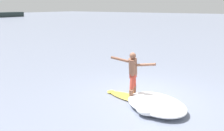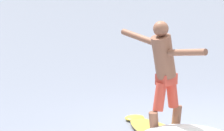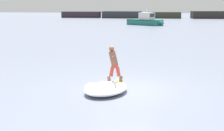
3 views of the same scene
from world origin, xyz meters
The scene contains 5 objects.
ground_plane centered at (0.00, 0.00, 0.00)m, with size 200.00×200.00×0.00m, color gray.
surfboard centered at (-0.55, 0.27, 0.04)m, with size 0.75×2.12×0.22m.
surfer centered at (-0.61, 0.22, 1.04)m, with size 0.68×1.52×1.65m.
wave_foam_at_tail centered at (-0.78, -0.75, 0.17)m, with size 2.16×2.48×0.33m.
wave_foam_at_nose centered at (-1.17, -0.78, 0.19)m, with size 1.30×1.21×0.38m.
Camera 1 is at (-6.95, -3.14, 3.21)m, focal length 35.00 mm.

